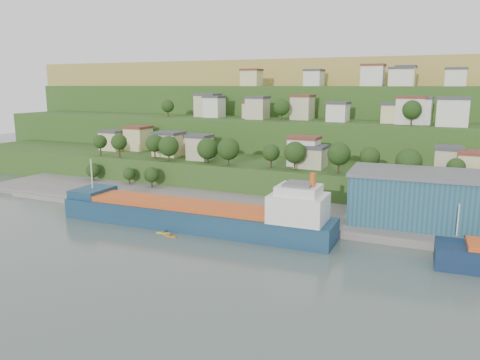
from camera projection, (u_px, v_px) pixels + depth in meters
The scene contains 10 objects.
ground at pixel (192, 239), 109.38m from camera, with size 500.00×500.00×0.00m, color #4A5A53.
quay at pixel (309, 219), 126.08m from camera, with size 220.00×26.00×4.00m, color slate.
pebble_beach at pixel (80, 196), 151.54m from camera, with size 40.00×18.00×2.40m, color slate.
hillside at pixel (347, 150), 259.42m from camera, with size 360.00×211.04×96.00m.
cargo_ship_near at pixel (200, 217), 117.03m from camera, with size 72.57×13.41×18.58m.
warehouse at pixel (414, 197), 115.11m from camera, with size 32.09×20.83×12.80m.
caravan at pixel (100, 190), 148.59m from camera, with size 5.93×2.47×2.77m, color silver.
dinghy at pixel (108, 197), 143.90m from camera, with size 4.04×1.52×0.81m, color silver.
kayak_orange at pixel (170, 235), 111.41m from camera, with size 3.74×1.29×0.92m.
kayak_yellow at pixel (163, 232), 113.66m from camera, with size 3.56×1.34×0.88m.
Camera 1 is at (54.06, -90.04, 35.44)m, focal length 35.00 mm.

